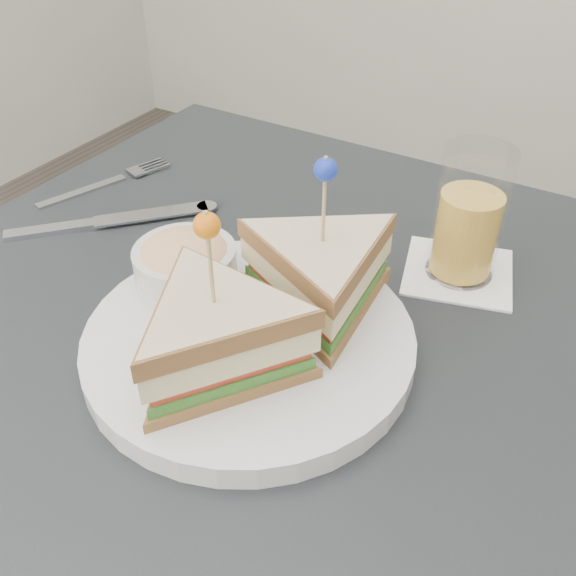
{
  "coord_description": "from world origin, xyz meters",
  "views": [
    {
      "loc": [
        0.24,
        -0.37,
        1.14
      ],
      "look_at": [
        0.01,
        0.01,
        0.8
      ],
      "focal_mm": 40.0,
      "sensor_mm": 36.0,
      "label": 1
    }
  ],
  "objects": [
    {
      "name": "table",
      "position": [
        0.0,
        0.0,
        0.67
      ],
      "size": [
        0.8,
        0.8,
        0.75
      ],
      "color": "black",
      "rests_on": "ground"
    },
    {
      "name": "plate_meal",
      "position": [
        -0.0,
        -0.02,
        0.8
      ],
      "size": [
        0.38,
        0.38,
        0.17
      ],
      "rotation": [
        0.0,
        0.0,
        0.43
      ],
      "color": "silver",
      "rests_on": "table"
    },
    {
      "name": "cutlery_fork",
      "position": [
        -0.33,
        0.14,
        0.75
      ],
      "size": [
        0.07,
        0.18,
        0.01
      ],
      "rotation": [
        0.0,
        0.0,
        -0.32
      ],
      "color": "#B5BBC1",
      "rests_on": "table"
    },
    {
      "name": "cutlery_knife",
      "position": [
        -0.26,
        0.06,
        0.75
      ],
      "size": [
        0.18,
        0.19,
        0.01
      ],
      "rotation": [
        0.0,
        0.0,
        -0.75
      ],
      "color": "silver",
      "rests_on": "table"
    },
    {
      "name": "drink_set",
      "position": [
        0.11,
        0.18,
        0.81
      ],
      "size": [
        0.13,
        0.13,
        0.14
      ],
      "rotation": [
        0.0,
        0.0,
        0.27
      ],
      "color": "white",
      "rests_on": "table"
    }
  ]
}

